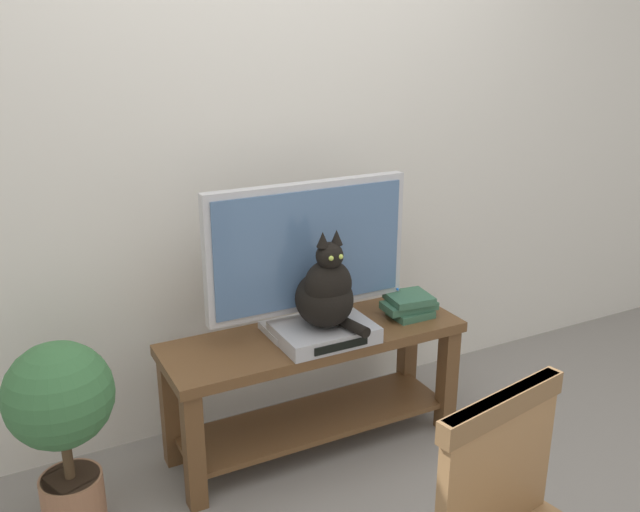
# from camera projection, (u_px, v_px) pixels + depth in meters

# --- Properties ---
(back_wall) EXTENTS (7.00, 0.12, 2.80)m
(back_wall) POSITION_uv_depth(u_px,v_px,m) (265.00, 110.00, 2.91)
(back_wall) COLOR silver
(back_wall) RESTS_ON ground
(tv_stand) EXTENTS (1.27, 0.41, 0.53)m
(tv_stand) POSITION_uv_depth(u_px,v_px,m) (315.00, 370.00, 2.88)
(tv_stand) COLOR brown
(tv_stand) RESTS_ON ground
(tv) EXTENTS (0.88, 0.20, 0.63)m
(tv) POSITION_uv_depth(u_px,v_px,m) (308.00, 254.00, 2.76)
(tv) COLOR #B7B7BC
(tv) RESTS_ON tv_stand
(media_box) EXTENTS (0.39, 0.29, 0.06)m
(media_box) POSITION_uv_depth(u_px,v_px,m) (324.00, 332.00, 2.76)
(media_box) COLOR #ADADB2
(media_box) RESTS_ON tv_stand
(cat) EXTENTS (0.23, 0.31, 0.41)m
(cat) POSITION_uv_depth(u_px,v_px,m) (326.00, 292.00, 2.69)
(cat) COLOR black
(cat) RESTS_ON media_box
(book_stack) EXTENTS (0.24, 0.18, 0.10)m
(book_stack) POSITION_uv_depth(u_px,v_px,m) (409.00, 305.00, 2.98)
(book_stack) COLOR #38664C
(book_stack) RESTS_ON tv_stand
(potted_plant) EXTENTS (0.37, 0.37, 0.74)m
(potted_plant) POSITION_uv_depth(u_px,v_px,m) (62.00, 415.00, 2.35)
(potted_plant) COLOR #9E6B4C
(potted_plant) RESTS_ON ground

